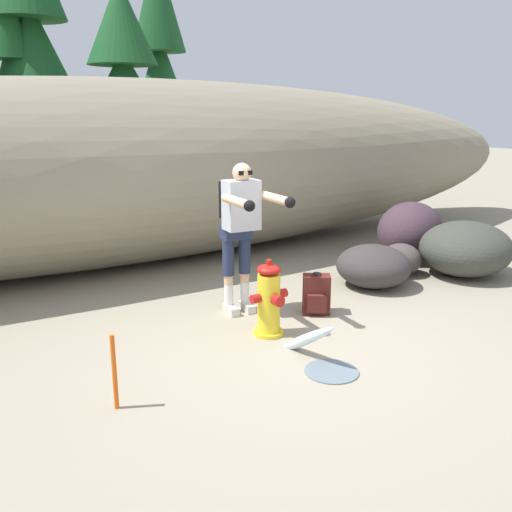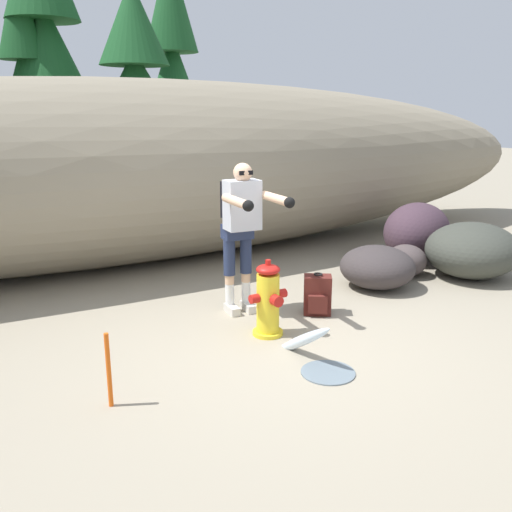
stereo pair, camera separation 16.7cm
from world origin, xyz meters
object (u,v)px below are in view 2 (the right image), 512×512
boulder_small (377,267)px  utility_worker (241,220)px  boulder_mid (472,250)px  survey_stake (109,370)px  spare_backpack (317,295)px  boulder_outlier (406,260)px  boulder_large (417,232)px  fire_hydrant (268,301)px

boulder_small → utility_worker: bearing=178.3°
boulder_mid → survey_stake: (-5.22, -0.87, -0.07)m
utility_worker → boulder_small: bearing=93.8°
utility_worker → spare_backpack: bearing=64.3°
boulder_outlier → survey_stake: bearing=-163.4°
utility_worker → boulder_mid: size_ratio=1.26×
utility_worker → survey_stake: size_ratio=2.79×
spare_backpack → boulder_large: bearing=146.6°
boulder_mid → boulder_outlier: size_ratio=2.36×
spare_backpack → boulder_large: boulder_large is taller
boulder_small → survey_stake: size_ratio=1.60×
boulder_mid → boulder_small: 1.47m
boulder_outlier → boulder_large: bearing=35.5°
survey_stake → spare_backpack: bearing=17.1°
utility_worker → spare_backpack: size_ratio=3.57×
boulder_small → spare_backpack: bearing=-163.0°
fire_hydrant → spare_backpack: fire_hydrant is taller
utility_worker → boulder_mid: 3.47m
boulder_mid → survey_stake: 5.30m
utility_worker → survey_stake: (-1.84, -1.22, -0.77)m
spare_backpack → survey_stake: survey_stake is taller
utility_worker → survey_stake: utility_worker is taller
utility_worker → boulder_mid: (3.39, -0.35, -0.70)m
fire_hydrant → boulder_mid: size_ratio=0.59×
fire_hydrant → boulder_large: bearing=20.7°
boulder_outlier → boulder_mid: bearing=-32.4°
boulder_large → boulder_outlier: bearing=-144.5°
boulder_large → survey_stake: (-5.22, -1.86, -0.14)m
boulder_outlier → survey_stake: survey_stake is taller
utility_worker → boulder_large: bearing=106.3°
utility_worker → boulder_outlier: (2.64, 0.12, -0.85)m
fire_hydrant → boulder_outlier: bearing=16.0°
boulder_mid → boulder_outlier: bearing=147.6°
survey_stake → boulder_large: bearing=19.7°
utility_worker → boulder_small: 2.11m
boulder_mid → utility_worker: bearing=174.0°
boulder_mid → boulder_small: boulder_mid is taller
boulder_large → boulder_outlier: size_ratio=2.12×
boulder_mid → survey_stake: size_ratio=2.21×
boulder_small → boulder_outlier: boulder_small is taller
fire_hydrant → boulder_outlier: (2.70, 0.77, -0.14)m
boulder_outlier → survey_stake: 4.68m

